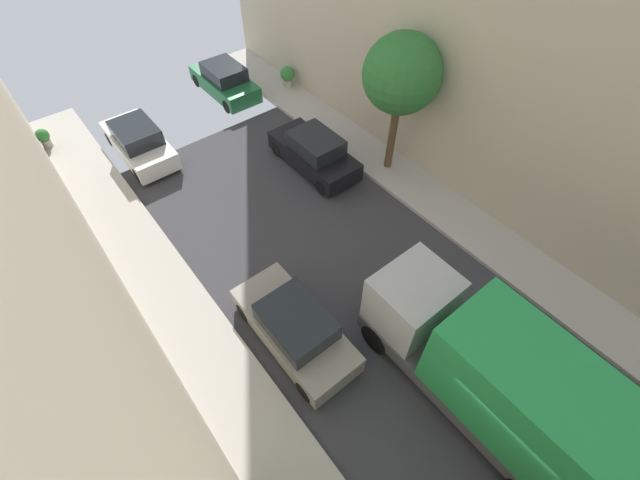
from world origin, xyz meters
TOP-DOWN VIEW (x-y plane):
  - ground at (0.00, 0.00)m, footprint 32.00×32.00m
  - sidewalk_right at (5.00, 0.00)m, footprint 2.00×44.00m
  - parked_car_left_3 at (-2.70, 5.30)m, footprint 1.78×4.20m
  - parked_car_left_4 at (-2.70, 16.50)m, footprint 1.78×4.20m
  - parked_car_right_1 at (2.70, 11.29)m, footprint 1.78×4.20m
  - parked_car_right_2 at (2.70, 18.60)m, footprint 1.78×4.20m
  - delivery_truck at (0.00, 0.89)m, footprint 2.26×6.60m
  - street_tree_1 at (5.03, 9.26)m, footprint 2.80×2.80m
  - potted_plant_0 at (5.51, 17.09)m, footprint 0.74×0.74m
  - potted_plant_2 at (-5.77, 19.56)m, footprint 0.55×0.55m

SIDE VIEW (x-z plane):
  - ground at x=0.00m, z-range 0.00..0.00m
  - sidewalk_right at x=5.00m, z-range 0.00..0.15m
  - potted_plant_2 at x=-5.77m, z-range 0.20..1.04m
  - potted_plant_0 at x=5.51m, z-range 0.20..1.21m
  - parked_car_left_3 at x=-2.70m, z-range -0.06..1.50m
  - parked_car_left_4 at x=-2.70m, z-range -0.06..1.50m
  - parked_car_right_1 at x=2.70m, z-range -0.06..1.50m
  - parked_car_right_2 at x=2.70m, z-range -0.06..1.50m
  - delivery_truck at x=0.00m, z-range 0.10..3.48m
  - street_tree_1 at x=5.03m, z-range 1.45..6.91m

